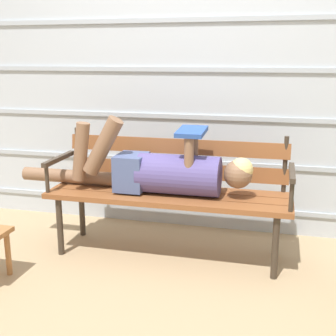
{
  "coord_description": "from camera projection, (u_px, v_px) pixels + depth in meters",
  "views": [
    {
      "loc": [
        0.72,
        -2.7,
        1.38
      ],
      "look_at": [
        0.0,
        0.18,
        0.64
      ],
      "focal_mm": 47.88,
      "sensor_mm": 36.0,
      "label": 1
    }
  ],
  "objects": [
    {
      "name": "ground_plane",
      "position": [
        161.0,
        265.0,
        3.04
      ],
      "size": [
        12.0,
        12.0,
        0.0
      ],
      "primitive_type": "plane",
      "color": "tan"
    },
    {
      "name": "house_siding",
      "position": [
        187.0,
        69.0,
        3.49
      ],
      "size": [
        5.41,
        0.08,
        2.56
      ],
      "color": "#B2BCC6",
      "rests_on": "ground"
    },
    {
      "name": "park_bench",
      "position": [
        170.0,
        185.0,
        3.16
      ],
      "size": [
        1.69,
        0.49,
        0.85
      ],
      "color": "brown",
      "rests_on": "ground"
    },
    {
      "name": "reclining_person",
      "position": [
        160.0,
        170.0,
        3.08
      ],
      "size": [
        1.71,
        0.27,
        0.54
      ],
      "color": "#514784"
    }
  ]
}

